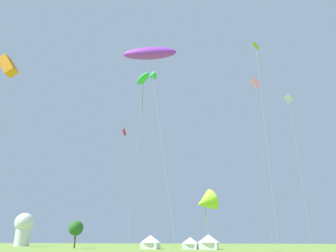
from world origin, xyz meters
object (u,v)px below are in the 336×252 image
Objects in this scene: kite_green_delta at (152,76)px; kite_orange_box at (8,66)px; kite_lime_delta at (205,202)px; kite_white_diamond at (289,103)px; kite_red_diamond at (124,136)px; festival_tent_center at (151,241)px; kite_green_parafoil at (143,79)px; kite_pink_box at (256,83)px; festival_tent_right at (209,241)px; observatory_dome at (24,227)px; festival_tent_left at (190,243)px; tree_distant_left at (76,228)px; kite_purple_parafoil at (150,53)px; kite_lime_diamond at (257,56)px.

kite_orange_box is (-3.35, -31.90, -15.21)m from kite_green_delta.
kite_white_diamond is at bearing 32.31° from kite_lime_delta.
kite_red_diamond is 4.05× the size of festival_tent_center.
kite_pink_box is at bearing 61.99° from kite_green_parafoil.
festival_tent_right is (13.60, -0.00, 0.06)m from festival_tent_center.
kite_white_diamond reaches higher than festival_tent_center.
festival_tent_left is at bearing -20.67° from observatory_dome.
kite_green_parafoil is 3.05× the size of tree_distant_left.
festival_tent_left is at bearing 0.00° from festival_tent_center.
observatory_dome is 1.57× the size of tree_distant_left.
kite_green_parafoil is at bearing -114.75° from kite_lime_delta.
kite_green_parafoil is at bearing -87.18° from festival_tent_left.
kite_pink_box is 6.90× the size of festival_tent_center.
kite_pink_box is at bearing 78.40° from kite_purple_parafoil.
kite_green_delta reaches higher than festival_tent_center.
observatory_dome is at bearing 140.98° from kite_green_delta.
kite_orange_box is (-8.08, -12.67, -4.24)m from kite_green_parafoil.
kite_lime_delta is 0.41× the size of kite_green_parafoil.
tree_distant_left is at bearing 134.61° from kite_lime_diamond.
kite_red_diamond is 3.91× the size of festival_tent_right.
festival_tent_center is 9.43m from festival_tent_left.
kite_lime_delta is 1.26× the size of tree_distant_left.
kite_lime_diamond is at bearing -56.25° from kite_lime_delta.
kite_green_delta reaches higher than kite_red_diamond.
tree_distant_left reaches higher than festival_tent_left.
kite_pink_box is 1.70× the size of kite_red_diamond.
kite_pink_box is at bearing -31.64° from festival_tent_center.
festival_tent_right is (9.33, 30.37, -16.10)m from kite_red_diamond.
observatory_dome is at bearing 147.19° from tree_distant_left.
kite_green_parafoil is at bearing -61.16° from kite_red_diamond.
festival_tent_center is 1.19× the size of festival_tent_left.
kite_purple_parafoil is at bearing -65.92° from kite_red_diamond.
kite_lime_delta is (-7.98, 11.94, -14.81)m from kite_lime_diamond.
kite_lime_diamond is at bearing -40.98° from observatory_dome.
kite_lime_diamond is at bearing -70.29° from festival_tent_left.
kite_lime_diamond reaches higher than festival_tent_right.
kite_lime_delta is 32.30m from festival_tent_right.
festival_tent_right is (2.02, 43.64, -18.65)m from kite_green_parafoil.
kite_pink_box reaches higher than kite_white_diamond.
kite_lime_diamond is at bearing -105.98° from kite_white_diamond.
kite_pink_box is 1.57× the size of kite_green_parafoil.
kite_green_delta reaches higher than festival_tent_left.
kite_purple_parafoil is 40.80m from kite_green_delta.
kite_lime_diamond is 50.60m from festival_tent_left.
kite_orange_box is 26.01m from kite_red_diamond.
kite_red_diamond is 35.61m from festival_tent_right.
kite_white_diamond reaches higher than observatory_dome.
kite_purple_parafoil is 0.44× the size of kite_green_delta.
kite_green_parafoil is at bearing -54.97° from tree_distant_left.
kite_green_parafoil is 47.50m from festival_tent_right.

